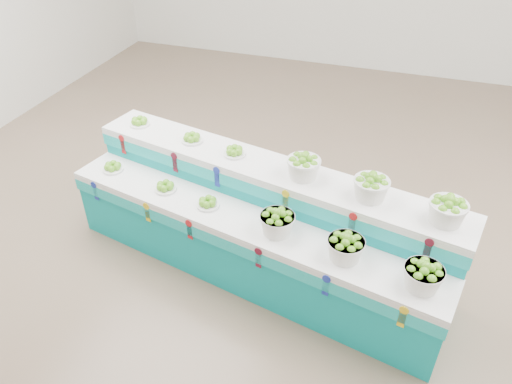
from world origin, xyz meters
The scene contains 14 objects.
ground centered at (0.00, 0.00, 0.00)m, with size 10.00×10.00×0.00m, color #755E4A.
display_stand centered at (-0.59, -0.46, 0.51)m, with size 3.68×0.95×1.02m, color #0A999C, non-canonical shape.
plate_lower_left centered at (-2.13, -0.36, 0.77)m, with size 0.21×0.21×0.09m, color white.
plate_lower_mid centered at (-1.47, -0.50, 0.77)m, with size 0.21×0.21×0.09m, color white.
plate_lower_right centered at (-1.00, -0.61, 0.77)m, with size 0.21×0.21×0.09m, color white.
basket_lower_left centered at (-0.30, -0.75, 0.83)m, with size 0.29×0.29×0.22m, color silver, non-canonical shape.
basket_lower_mid centered at (0.29, -0.88, 0.83)m, with size 0.29×0.29×0.22m, color silver, non-canonical shape.
basket_lower_right centered at (0.88, -1.01, 0.83)m, with size 0.29×0.29×0.22m, color silver, non-canonical shape.
plate_upper_left centered at (-2.03, 0.08, 1.07)m, with size 0.21×0.21×0.09m, color white.
plate_upper_mid centered at (-1.38, -0.06, 1.07)m, with size 0.21×0.21×0.09m, color white.
plate_upper_right centered at (-0.90, -0.16, 1.07)m, with size 0.21×0.21×0.09m, color white.
basket_upper_left centered at (-0.21, -0.31, 1.13)m, with size 0.29×0.29×0.22m, color silver, non-canonical shape.
basket_upper_mid centered at (0.39, -0.44, 1.13)m, with size 0.29×0.29×0.22m, color silver, non-canonical shape.
basket_upper_right centered at (0.98, -0.56, 1.13)m, with size 0.29×0.29×0.22m, color silver, non-canonical shape.
Camera 1 is at (0.54, -3.83, 3.42)m, focal length 34.69 mm.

